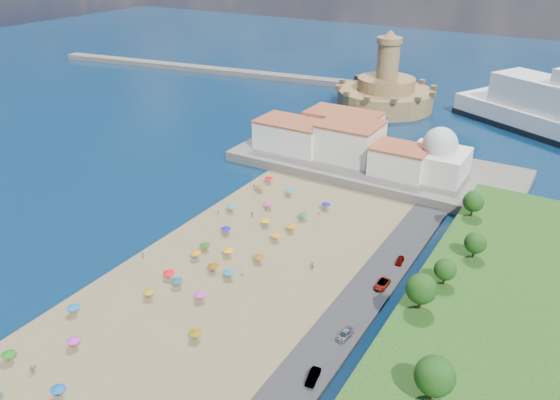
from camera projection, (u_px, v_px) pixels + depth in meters
The scene contains 11 objects.
ground at pixel (207, 271), 121.36m from camera, with size 700.00×700.00×0.00m, color #071938.
terrace at pixel (374, 165), 172.17m from camera, with size 90.00×36.00×3.00m, color #59544C.
jetty at pixel (356, 124), 209.36m from camera, with size 18.00×70.00×2.40m, color #59544C.
breakwater at pixel (220, 71), 289.15m from camera, with size 200.00×7.00×2.60m, color #59544C.
waterfront_buildings at pixel (339, 138), 175.87m from camera, with size 57.00×29.00×11.00m.
domed_building at pixel (438, 157), 158.09m from camera, with size 16.00×16.00×15.00m.
fortress at pixel (385, 93), 229.98m from camera, with size 40.00×40.00×32.40m.
beach_parasols at pixel (172, 286), 112.56m from camera, with size 30.78×116.20×2.20m.
beachgoers at pixel (211, 263), 122.19m from camera, with size 36.95×97.41×1.90m.
parked_cars at pixel (349, 329), 101.58m from camera, with size 2.38×63.63×1.43m.
hillside_trees at pixel (406, 339), 85.97m from camera, with size 17.65×109.81×7.63m.
Camera 1 is at (66.43, -78.87, 67.89)m, focal length 35.00 mm.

